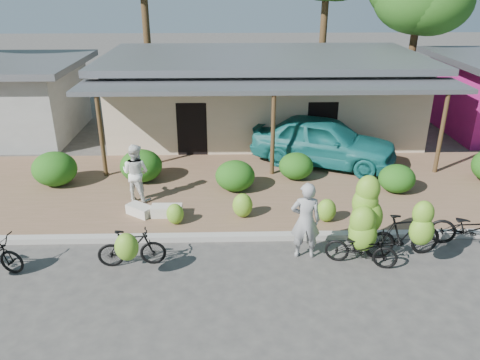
# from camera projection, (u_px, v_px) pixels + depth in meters

# --- Properties ---
(ground) EXTENTS (100.00, 100.00, 0.00)m
(ground) POSITION_uv_depth(u_px,v_px,m) (296.00, 285.00, 10.36)
(ground) COLOR #3D3B39
(ground) RESTS_ON ground
(sidewalk) EXTENTS (60.00, 6.00, 0.12)m
(sidewalk) POSITION_uv_depth(u_px,v_px,m) (275.00, 189.00, 14.91)
(sidewalk) COLOR #825D46
(sidewalk) RESTS_ON ground
(curb) EXTENTS (60.00, 0.25, 0.15)m
(curb) POSITION_uv_depth(u_px,v_px,m) (286.00, 236.00, 12.16)
(curb) COLOR #A8A399
(curb) RESTS_ON ground
(shop_main) EXTENTS (13.00, 8.50, 3.35)m
(shop_main) POSITION_uv_depth(u_px,v_px,m) (263.00, 94.00, 19.68)
(shop_main) COLOR beige
(shop_main) RESTS_ON ground
(shop_grey) EXTENTS (7.00, 6.00, 3.15)m
(shop_grey) POSITION_uv_depth(u_px,v_px,m) (0.00, 98.00, 19.50)
(shop_grey) COLOR #9C9D98
(shop_grey) RESTS_ON ground
(hedge_0) EXTENTS (1.40, 1.26, 1.09)m
(hedge_0) POSITION_uv_depth(u_px,v_px,m) (55.00, 169.00, 14.83)
(hedge_0) COLOR #235613
(hedge_0) RESTS_ON sidewalk
(hedge_1) EXTENTS (1.36, 1.22, 1.06)m
(hedge_1) POSITION_uv_depth(u_px,v_px,m) (141.00, 166.00, 15.12)
(hedge_1) COLOR #235613
(hedge_1) RESTS_ON sidewalk
(hedge_2) EXTENTS (1.23, 1.11, 0.96)m
(hedge_2) POSITION_uv_depth(u_px,v_px,m) (235.00, 176.00, 14.49)
(hedge_2) COLOR #235613
(hedge_2) RESTS_ON sidewalk
(hedge_3) EXTENTS (1.13, 1.02, 0.88)m
(hedge_3) POSITION_uv_depth(u_px,v_px,m) (296.00, 166.00, 15.33)
(hedge_3) COLOR #235613
(hedge_3) RESTS_ON sidewalk
(hedge_4) EXTENTS (1.12, 1.01, 0.88)m
(hedge_4) POSITION_uv_depth(u_px,v_px,m) (397.00, 179.00, 14.39)
(hedge_4) COLOR #235613
(hedge_4) RESTS_ON sidewalk
(bike_left) EXTENTS (1.62, 1.16, 1.23)m
(bike_left) POSITION_uv_depth(u_px,v_px,m) (131.00, 248.00, 10.74)
(bike_left) COLOR black
(bike_left) RESTS_ON ground
(bike_center) EXTENTS (1.77, 1.36, 2.06)m
(bike_center) POSITION_uv_depth(u_px,v_px,m) (363.00, 228.00, 11.04)
(bike_center) COLOR black
(bike_center) RESTS_ON ground
(bike_right) EXTENTS (2.00, 1.30, 1.79)m
(bike_right) POSITION_uv_depth(u_px,v_px,m) (407.00, 233.00, 11.04)
(bike_right) COLOR black
(bike_right) RESTS_ON ground
(bike_far_right) EXTENTS (2.08, 1.28, 1.03)m
(bike_far_right) POSITION_uv_depth(u_px,v_px,m) (471.00, 229.00, 11.63)
(bike_far_right) COLOR black
(bike_far_right) RESTS_ON ground
(loose_banana_a) EXTENTS (0.47, 0.40, 0.59)m
(loose_banana_a) POSITION_uv_depth(u_px,v_px,m) (175.00, 214.00, 12.57)
(loose_banana_a) COLOR #85C030
(loose_banana_a) RESTS_ON sidewalk
(loose_banana_b) EXTENTS (0.56, 0.48, 0.70)m
(loose_banana_b) POSITION_uv_depth(u_px,v_px,m) (243.00, 205.00, 12.91)
(loose_banana_b) COLOR #85C030
(loose_banana_b) RESTS_ON sidewalk
(loose_banana_c) EXTENTS (0.52, 0.45, 0.66)m
(loose_banana_c) POSITION_uv_depth(u_px,v_px,m) (326.00, 210.00, 12.69)
(loose_banana_c) COLOR #85C030
(loose_banana_c) RESTS_ON sidewalk
(sack_near) EXTENTS (0.85, 0.41, 0.30)m
(sack_near) POSITION_uv_depth(u_px,v_px,m) (167.00, 211.00, 13.05)
(sack_near) COLOR white
(sack_near) RESTS_ON sidewalk
(sack_far) EXTENTS (0.83, 0.75, 0.28)m
(sack_far) POSITION_uv_depth(u_px,v_px,m) (140.00, 210.00, 13.10)
(sack_far) COLOR white
(sack_far) RESTS_ON sidewalk
(vendor) EXTENTS (0.74, 0.51, 1.95)m
(vendor) POSITION_uv_depth(u_px,v_px,m) (306.00, 221.00, 11.05)
(vendor) COLOR gray
(vendor) RESTS_ON ground
(bystander) EXTENTS (1.03, 0.92, 1.74)m
(bystander) POSITION_uv_depth(u_px,v_px,m) (136.00, 173.00, 13.70)
(bystander) COLOR white
(bystander) RESTS_ON sidewalk
(teal_van) EXTENTS (5.39, 3.89, 1.70)m
(teal_van) POSITION_uv_depth(u_px,v_px,m) (323.00, 141.00, 16.42)
(teal_van) COLOR #186F6E
(teal_van) RESTS_ON sidewalk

